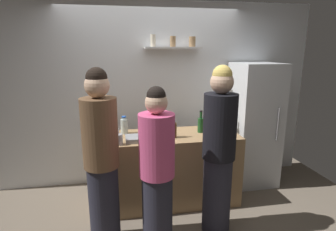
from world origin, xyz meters
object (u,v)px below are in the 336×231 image
at_px(utensil_holder, 118,139).
at_px(water_bottle_plastic, 124,126).
at_px(wine_bottle_dark_glass, 152,126).
at_px(refrigerator, 254,124).
at_px(wine_bottle_pale_glass, 224,119).
at_px(person_brown_jacket, 102,161).
at_px(person_blonde, 219,153).
at_px(wine_bottle_amber_glass, 173,129).
at_px(wine_bottle_green_glass, 201,124).
at_px(person_pink_top, 157,172).
at_px(baking_pan, 140,138).

xyz_separation_m(utensil_holder, water_bottle_plastic, (0.08, 0.41, 0.04)).
xyz_separation_m(wine_bottle_dark_glass, water_bottle_plastic, (-0.34, 0.13, -0.02)).
relative_size(refrigerator, wine_bottle_pale_glass, 5.66).
bearing_deg(person_brown_jacket, person_blonde, 125.84).
bearing_deg(wine_bottle_dark_glass, refrigerator, 11.28).
bearing_deg(person_brown_jacket, wine_bottle_pale_glass, 155.37).
bearing_deg(utensil_holder, wine_bottle_pale_glass, 17.35).
distance_m(refrigerator, wine_bottle_amber_glass, 1.36).
xyz_separation_m(wine_bottle_dark_glass, wine_bottle_pale_glass, (1.01, 0.17, -0.00)).
bearing_deg(wine_bottle_green_glass, person_pink_top, -129.24).
relative_size(baking_pan, wine_bottle_amber_glass, 1.23).
height_order(person_pink_top, person_brown_jacket, person_brown_jacket).
bearing_deg(person_blonde, wine_bottle_amber_glass, -97.37).
relative_size(person_blonde, person_brown_jacket, 1.00).
height_order(wine_bottle_green_glass, person_brown_jacket, person_brown_jacket).
relative_size(baking_pan, person_pink_top, 0.21).
xyz_separation_m(person_pink_top, person_blonde, (0.66, 0.12, 0.10)).
xyz_separation_m(refrigerator, person_blonde, (-0.93, -1.02, 0.02)).
height_order(refrigerator, wine_bottle_dark_glass, refrigerator).
bearing_deg(person_blonde, refrigerator, -171.20).
height_order(refrigerator, wine_bottle_amber_glass, refrigerator).
xyz_separation_m(wine_bottle_amber_glass, person_brown_jacket, (-0.82, -0.56, -0.11)).
height_order(baking_pan, water_bottle_plastic, water_bottle_plastic).
height_order(baking_pan, wine_bottle_amber_glass, wine_bottle_amber_glass).
height_order(baking_pan, wine_bottle_dark_glass, wine_bottle_dark_glass).
bearing_deg(wine_bottle_green_glass, wine_bottle_dark_glass, -179.10).
relative_size(baking_pan, water_bottle_plastic, 1.50).
xyz_separation_m(refrigerator, wine_bottle_green_glass, (-0.90, -0.29, 0.13)).
distance_m(utensil_holder, wine_bottle_green_glass, 1.08).
xyz_separation_m(wine_bottle_pale_glass, person_brown_jacket, (-1.60, -0.87, -0.12)).
relative_size(utensil_holder, wine_bottle_amber_glass, 0.81).
xyz_separation_m(person_pink_top, person_brown_jacket, (-0.52, 0.14, 0.10)).
xyz_separation_m(wine_bottle_amber_glass, person_blonde, (0.36, -0.58, -0.10)).
relative_size(wine_bottle_dark_glass, water_bottle_plastic, 1.38).
relative_size(wine_bottle_dark_glass, person_pink_top, 0.19).
distance_m(water_bottle_plastic, person_pink_top, 1.03).
bearing_deg(wine_bottle_amber_glass, person_brown_jacket, -145.78).
height_order(refrigerator, person_brown_jacket, person_brown_jacket).
bearing_deg(person_blonde, wine_bottle_pale_glass, -154.11).
relative_size(water_bottle_plastic, person_blonde, 0.13).
bearing_deg(person_brown_jacket, wine_bottle_amber_glass, 161.09).
height_order(refrigerator, baking_pan, refrigerator).
height_order(water_bottle_plastic, person_blonde, person_blonde).
height_order(wine_bottle_dark_glass, person_brown_jacket, person_brown_jacket).
bearing_deg(wine_bottle_green_glass, wine_bottle_amber_glass, -159.34).
relative_size(refrigerator, water_bottle_plastic, 7.78).
relative_size(wine_bottle_amber_glass, person_brown_jacket, 0.15).
relative_size(wine_bottle_pale_glass, person_blonde, 0.17).
distance_m(wine_bottle_green_glass, wine_bottle_pale_glass, 0.42).
height_order(refrigerator, wine_bottle_pale_glass, refrigerator).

